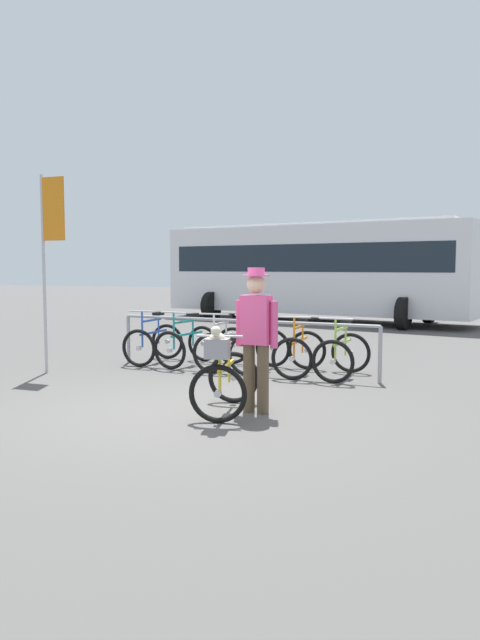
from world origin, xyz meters
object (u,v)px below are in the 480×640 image
Objects in this scene: racked_bike_lime at (342,355)px; racked_bike_black at (260,349)px; racked_bike_white at (222,347)px; person_with_featured_bike at (256,333)px; racked_bike_teal at (187,345)px; racked_bike_blue at (154,343)px; featured_bicycle at (224,374)px; racked_bike_orange at (300,352)px; banner_flag at (50,236)px; bus_distant at (317,267)px.

racked_bike_black is at bearing 175.45° from racked_bike_lime.
racked_bike_white is at bearing 175.45° from racked_bike_black.
racked_bike_black is 2.92m from person_with_featured_bike.
racked_bike_teal is 0.70× the size of person_with_featured_bike.
racked_bike_blue is at bearing 175.45° from racked_bike_black.
racked_bike_lime is at bearing 79.18° from person_with_featured_bike.
person_with_featured_bike reaches higher than featured_bicycle.
racked_bike_black is 1.04× the size of racked_bike_orange.
racked_bike_blue and racked_bike_teal have the same top height.
racked_bike_black is at bearing -4.55° from racked_bike_blue.
featured_bicycle reaches higher than racked_bike_lime.
racked_bike_black is 3.86m from banner_flag.
person_with_featured_bike is 0.54× the size of banner_flag.
racked_bike_black is at bearing -4.55° from racked_bike_white.
racked_bike_orange is (2.09, -0.17, 0.00)m from racked_bike_teal.
racked_bike_black is 1.40m from racked_bike_lime.
racked_bike_blue is 0.95× the size of racked_bike_black.
banner_flag is (-2.39, -1.45, 1.86)m from racked_bike_white.
racked_bike_teal is 0.70m from racked_bike_white.
banner_flag is (-3.78, -1.34, 1.86)m from racked_bike_orange.
racked_bike_lime is 0.11× the size of bus_distant.
racked_bike_black is at bearing -81.54° from bus_distant.
featured_bicycle is at bearing -23.19° from banner_flag.
racked_bike_lime is at bearing 15.97° from banner_flag.
racked_bike_blue is at bearing 57.58° from banner_flag.
racked_bike_black is at bearing 101.23° from featured_bicycle.
racked_bike_teal is (0.70, -0.06, 0.00)m from racked_bike_blue.
racked_bike_lime is 5.02m from banner_flag.
bus_distant is at bearing 94.39° from racked_bike_white.
racked_bike_black is at bearing 108.22° from person_with_featured_bike.
person_with_featured_bike is (0.90, -2.72, 0.58)m from racked_bike_black.
racked_bike_white is 0.98× the size of racked_bike_lime.
racked_bike_blue is 0.35× the size of banner_flag.
racked_bike_blue is 2.80m from racked_bike_orange.
racked_bike_teal and racked_bike_black have the same top height.
racked_bike_blue is 4.20m from person_with_featured_bike.
banner_flag reaches higher than racked_bike_blue.
racked_bike_blue is 0.64× the size of person_with_featured_bike.
racked_bike_teal is at bearing 175.45° from racked_bike_orange.
racked_bike_black is 3.03m from featured_bicycle.
bus_distant is (-2.02, 12.60, 1.25)m from featured_bicycle.
bus_distant is (-2.83, 9.74, 1.37)m from racked_bike_lime.
racked_bike_teal is at bearing 122.81° from featured_bicycle.
racked_bike_orange is 0.97× the size of racked_bike_lime.
banner_flag is at bearing 161.52° from person_with_featured_bike.
racked_bike_lime is at bearing -4.55° from racked_bike_blue.
racked_bike_teal is 1.08× the size of racked_bike_orange.
racked_bike_orange is (0.70, -0.06, -0.00)m from racked_bike_black.
person_with_featured_bike reaches higher than racked_bike_blue.
banner_flag is (-1.65, -11.03, 0.49)m from bus_distant.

